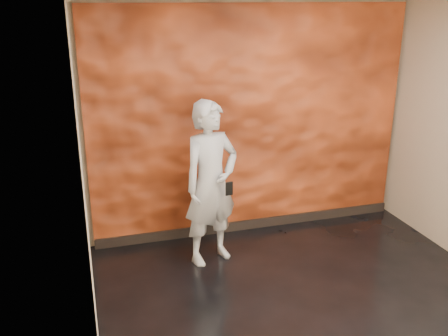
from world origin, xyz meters
TOP-DOWN VIEW (x-y plane):
  - room at (0.00, 0.00)m, footprint 4.02×4.02m
  - feature_wall at (0.00, 1.96)m, footprint 3.90×0.06m
  - baseboard at (0.00, 1.92)m, footprint 3.90×0.04m
  - man at (-0.69, 1.31)m, footprint 0.77×0.63m
  - phone at (-0.57, 1.04)m, footprint 0.08×0.03m

SIDE VIEW (x-z plane):
  - baseboard at x=0.00m, z-range 0.00..0.12m
  - man at x=-0.69m, z-range 0.00..1.82m
  - phone at x=-0.57m, z-range 0.86..1.01m
  - feature_wall at x=0.00m, z-range 0.00..2.75m
  - room at x=0.00m, z-range -0.01..2.81m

